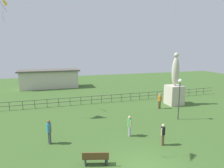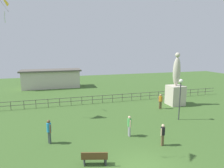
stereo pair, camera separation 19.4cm
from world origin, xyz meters
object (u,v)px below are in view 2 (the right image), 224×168
object	(u,v)px
park_bench	(95,158)
person_1	(160,100)
person_3	(163,133)
lamppost	(180,90)
person_2	(49,130)
statue_monument	(176,89)
person_0	(129,125)
kite_4	(0,1)

from	to	relation	value
park_bench	person_1	world-z (taller)	person_1
park_bench	person_3	distance (m)	5.04
lamppost	person_2	bearing A→B (deg)	-172.61
lamppost	statue_monument	bearing A→B (deg)	59.72
park_bench	statue_monument	bearing A→B (deg)	39.20
park_bench	person_0	distance (m)	4.46
lamppost	person_1	bearing A→B (deg)	88.45
statue_monument	person_0	xyz separation A→B (m)	(-8.39, -6.52, -0.98)
statue_monument	person_2	bearing A→B (deg)	-156.98
person_3	kite_4	distance (m)	18.98
person_0	person_2	world-z (taller)	person_2
lamppost	person_3	bearing A→B (deg)	-135.76
person_0	person_2	size ratio (longest dim) A/B	0.93
person_2	kite_4	xyz separation A→B (m)	(-4.11, 8.57, 10.12)
lamppost	person_3	size ratio (longest dim) A/B	2.53
person_1	lamppost	bearing A→B (deg)	-91.55
lamppost	kite_4	world-z (taller)	kite_4
park_bench	person_0	size ratio (longest dim) A/B	0.97
lamppost	person_3	distance (m)	6.06
statue_monument	kite_4	bearing A→B (deg)	172.06
statue_monument	park_bench	size ratio (longest dim) A/B	3.96
lamppost	park_bench	bearing A→B (deg)	-151.06
lamppost	person_2	distance (m)	11.77
person_0	person_2	xyz separation A→B (m)	(-5.78, 0.50, 0.07)
lamppost	person_2	world-z (taller)	lamppost
lamppost	kite_4	size ratio (longest dim) A/B	1.47
person_1	park_bench	bearing A→B (deg)	-136.95
person_2	person_3	bearing A→B (deg)	-18.60
person_0	kite_4	xyz separation A→B (m)	(-9.89, 9.07, 10.19)
statue_monument	person_2	world-z (taller)	statue_monument
person_3	statue_monument	bearing A→B (deg)	51.64
person_3	person_1	bearing A→B (deg)	60.86
person_2	kite_4	world-z (taller)	kite_4
person_2	kite_4	size ratio (longest dim) A/B	0.66
park_bench	kite_4	xyz separation A→B (m)	(-6.61, 12.06, 10.64)
person_3	kite_4	xyz separation A→B (m)	(-11.53, 11.07, 10.23)
person_2	person_3	world-z (taller)	person_2
person_1	person_3	size ratio (longest dim) A/B	1.10
person_0	person_1	xyz separation A→B (m)	(5.84, 5.52, 0.04)
person_1	person_0	bearing A→B (deg)	-136.61
statue_monument	person_3	world-z (taller)	statue_monument
person_2	person_0	bearing A→B (deg)	-4.93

